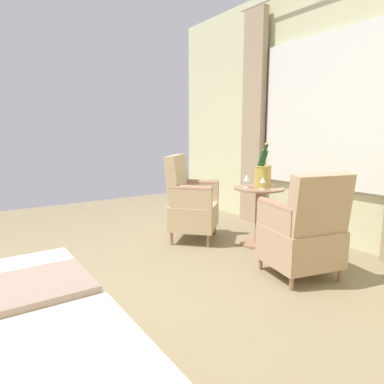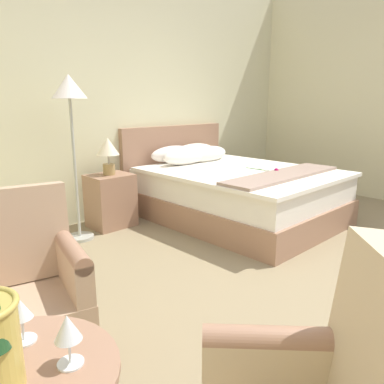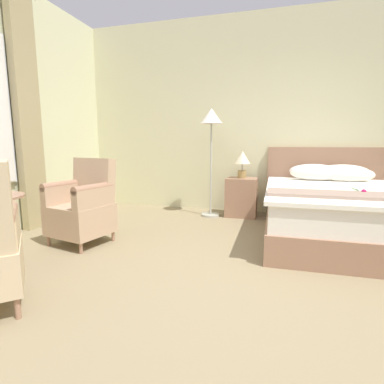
# 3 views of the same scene
# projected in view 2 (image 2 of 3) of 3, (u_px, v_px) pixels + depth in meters

# --- Properties ---
(ground_plane) EXTENTS (7.61, 7.61, 0.00)m
(ground_plane) POSITION_uv_depth(u_px,v_px,m) (327.00, 289.00, 2.81)
(ground_plane) COLOR #8C7B5A
(wall_headboard_side) EXTENTS (6.23, 0.12, 3.08)m
(wall_headboard_side) POSITION_uv_depth(u_px,v_px,m) (114.00, 87.00, 4.42)
(wall_headboard_side) COLOR beige
(wall_headboard_side) RESTS_ON ground
(bed) EXTENTS (1.72, 2.27, 1.05)m
(bed) POSITION_uv_depth(u_px,v_px,m) (232.00, 190.00, 4.48)
(bed) COLOR #9E7359
(bed) RESTS_ON ground
(nightstand) EXTENTS (0.49, 0.39, 0.59)m
(nightstand) POSITION_uv_depth(u_px,v_px,m) (111.00, 201.00, 4.17)
(nightstand) COLOR #9E7359
(nightstand) RESTS_ON ground
(bedside_lamp) EXTENTS (0.25, 0.25, 0.41)m
(bedside_lamp) POSITION_uv_depth(u_px,v_px,m) (108.00, 150.00, 4.04)
(bedside_lamp) COLOR #9F824B
(bedside_lamp) RESTS_ON nightstand
(floor_lamp_brass) EXTENTS (0.33, 0.33, 1.62)m
(floor_lamp_brass) POSITION_uv_depth(u_px,v_px,m) (70.00, 104.00, 3.53)
(floor_lamp_brass) COLOR #AFB2A6
(floor_lamp_brass) RESTS_ON ground
(wine_glass_near_bucket) EXTENTS (0.08, 0.08, 0.15)m
(wine_glass_near_bucket) POSITION_uv_depth(u_px,v_px,m) (68.00, 330.00, 1.01)
(wine_glass_near_bucket) COLOR white
(wine_glass_near_bucket) RESTS_ON side_table_round
(wine_glass_near_edge) EXTENTS (0.07, 0.07, 0.14)m
(wine_glass_near_edge) POSITION_uv_depth(u_px,v_px,m) (21.00, 312.00, 1.11)
(wine_glass_near_edge) COLOR white
(wine_glass_near_edge) RESTS_ON side_table_round
(armchair_by_window) EXTENTS (0.69, 0.69, 0.95)m
(armchair_by_window) POSITION_uv_depth(u_px,v_px,m) (23.00, 299.00, 1.87)
(armchair_by_window) COLOR #9E7359
(armchair_by_window) RESTS_ON ground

